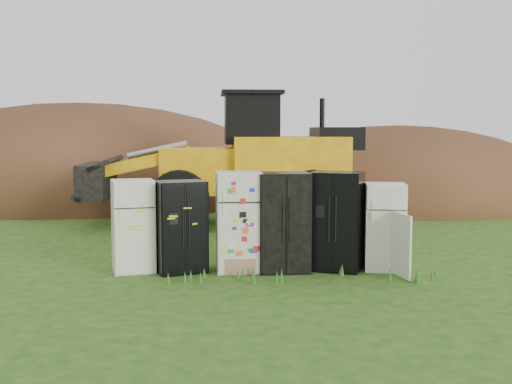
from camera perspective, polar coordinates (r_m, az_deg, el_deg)
ground at (r=12.44m, az=0.54°, el=-6.99°), size 120.00×120.00×0.00m
fridge_leftmost at (r=12.44m, az=-10.86°, el=-2.97°), size 0.93×0.91×1.76m
fridge_black_side at (r=12.27m, az=-6.75°, el=-3.07°), size 1.10×0.98×1.74m
fridge_sticker at (r=12.24m, az=-1.55°, el=-2.66°), size 0.90×0.84×1.91m
fridge_dark_mid at (r=12.26m, az=2.45°, el=-2.68°), size 1.00×0.83×1.89m
fridge_black_right at (r=12.47m, az=7.20°, el=-2.57°), size 1.17×1.07×1.90m
fridge_open_door at (r=12.64m, az=11.37°, el=-3.03°), size 0.86×0.81×1.68m
wheel_loader at (r=18.13m, az=-3.41°, el=2.97°), size 7.91×3.44×3.77m
dirt_mound_right at (r=24.43m, az=12.27°, el=-0.91°), size 13.24×9.71×5.73m
dirt_mound_left at (r=26.67m, az=-15.26°, el=-0.45°), size 17.49×13.12×7.54m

